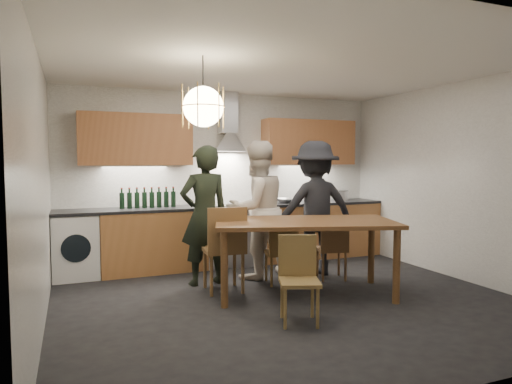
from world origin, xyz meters
name	(u,v)px	position (x,y,z in m)	size (l,w,h in m)	color
ground	(289,300)	(0.00, 0.00, 0.00)	(5.00, 5.00, 0.00)	black
room_shell	(289,148)	(0.00, 0.00, 1.71)	(5.02, 4.52, 2.61)	white
counter_run	(233,234)	(0.02, 1.95, 0.45)	(5.00, 0.62, 0.90)	tan
range_stove	(232,235)	(0.00, 1.94, 0.44)	(0.90, 0.60, 0.92)	silver
wall_fixtures	(229,140)	(0.00, 2.07, 1.87)	(4.30, 0.54, 1.10)	#C07B49
pendant_lamp	(203,107)	(-1.00, -0.10, 2.10)	(0.43, 0.43, 0.70)	black
dining_table	(305,229)	(0.28, 0.14, 0.77)	(2.28, 1.61, 0.87)	brown
chair_back_left	(225,244)	(-0.57, 0.54, 0.59)	(0.50, 0.50, 1.03)	brown
chair_back_mid	(282,248)	(0.20, 0.60, 0.47)	(0.43, 0.43, 0.82)	brown
chair_back_right	(333,245)	(0.91, 0.56, 0.47)	(0.46, 0.46, 0.82)	brown
chair_front	(298,272)	(-0.20, -0.62, 0.48)	(0.48, 0.48, 0.83)	brown
person_left	(205,215)	(-0.69, 1.01, 0.88)	(0.64, 0.42, 1.75)	black
person_mid	(257,210)	(0.05, 1.08, 0.91)	(0.89, 0.69, 1.83)	beige
person_right	(315,208)	(0.85, 0.94, 0.92)	(1.18, 0.68, 1.83)	black
mixing_bowl	(286,200)	(0.90, 1.94, 0.94)	(0.30, 0.30, 0.07)	#B6B5B9
stock_pot	(341,196)	(1.95, 1.99, 0.98)	(0.23, 0.23, 0.16)	#BCBCBF
wine_bottles	(148,198)	(-1.23, 1.99, 1.04)	(0.78, 0.07, 0.29)	black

